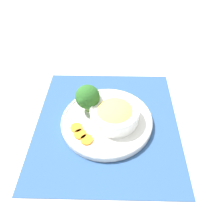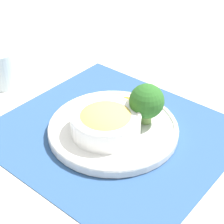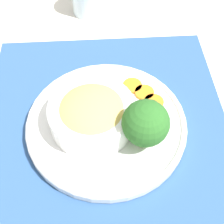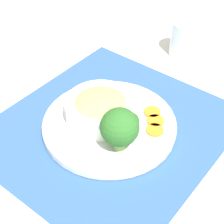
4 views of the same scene
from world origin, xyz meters
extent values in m
plane|color=beige|center=(0.00, 0.00, 0.00)|extent=(4.00, 4.00, 0.00)
cube|color=#2D5184|center=(0.00, 0.00, 0.00)|extent=(0.51, 0.47, 0.00)
cylinder|color=white|center=(0.00, 0.00, 0.01)|extent=(0.30, 0.30, 0.02)
torus|color=white|center=(0.00, 0.00, 0.02)|extent=(0.30, 0.30, 0.01)
cylinder|color=white|center=(0.00, -0.03, 0.04)|extent=(0.15, 0.15, 0.05)
torus|color=white|center=(0.00, -0.03, 0.07)|extent=(0.16, 0.16, 0.01)
ellipsoid|color=#E0B75B|center=(0.00, -0.03, 0.05)|extent=(0.13, 0.13, 0.05)
cylinder|color=#759E51|center=(0.04, 0.06, 0.03)|extent=(0.03, 0.03, 0.03)
sphere|color=#286023|center=(0.04, 0.06, 0.08)|extent=(0.08, 0.08, 0.08)
sphere|color=#286023|center=(0.02, 0.07, 0.08)|extent=(0.04, 0.04, 0.04)
sphere|color=#286023|center=(0.06, 0.06, 0.08)|extent=(0.03, 0.03, 0.03)
cylinder|color=orange|center=(-0.04, 0.09, 0.02)|extent=(0.04, 0.04, 0.01)
cylinder|color=orange|center=(-0.07, 0.08, 0.02)|extent=(0.04, 0.04, 0.01)
cylinder|color=orange|center=(-0.08, 0.06, 0.02)|extent=(0.04, 0.04, 0.01)
cylinder|color=silver|center=(-0.37, -0.03, 0.05)|extent=(0.08, 0.08, 0.10)
cylinder|color=silver|center=(-0.37, -0.03, 0.03)|extent=(0.07, 0.07, 0.06)
camera|label=1|loc=(-0.47, -0.03, 0.55)|focal=35.00mm
camera|label=2|loc=(0.44, -0.51, 0.54)|focal=60.00mm
camera|label=3|loc=(0.33, -0.01, 0.49)|focal=50.00mm
camera|label=4|loc=(0.46, 0.39, 0.59)|focal=60.00mm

